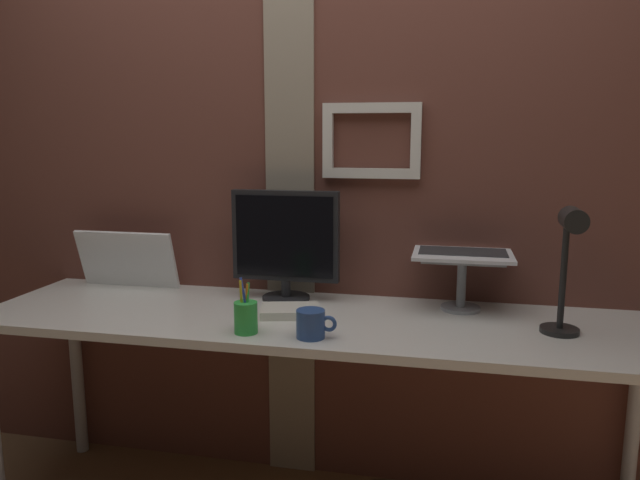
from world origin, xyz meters
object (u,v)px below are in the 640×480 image
at_px(pen_cup, 246,317).
at_px(monitor, 285,241).
at_px(coffee_mug, 311,324).
at_px(desk_lamp, 568,257).
at_px(laptop, 463,235).
at_px(whiteboard_panel, 127,260).

bearing_deg(pen_cup, monitor, 87.13).
relative_size(pen_cup, coffee_mug, 1.41).
height_order(desk_lamp, coffee_mug, desk_lamp).
distance_m(laptop, desk_lamp, 0.44).
height_order(monitor, laptop, laptop).
distance_m(monitor, laptop, 0.65).
bearing_deg(pen_cup, laptop, 35.82).
distance_m(laptop, whiteboard_panel, 1.33).
relative_size(monitor, desk_lamp, 1.01).
bearing_deg(monitor, pen_cup, -92.87).
bearing_deg(whiteboard_panel, coffee_mug, -26.72).
bearing_deg(monitor, whiteboard_panel, 176.93).
height_order(desk_lamp, pen_cup, desk_lamp).
height_order(laptop, coffee_mug, laptop).
bearing_deg(pen_cup, desk_lamp, 9.30).
height_order(monitor, pen_cup, monitor).
bearing_deg(desk_lamp, laptop, 133.22).
height_order(monitor, desk_lamp, monitor).
distance_m(desk_lamp, coffee_mug, 0.80).
height_order(laptop, desk_lamp, laptop).
distance_m(whiteboard_panel, pen_cup, 0.79).
height_order(pen_cup, coffee_mug, pen_cup).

